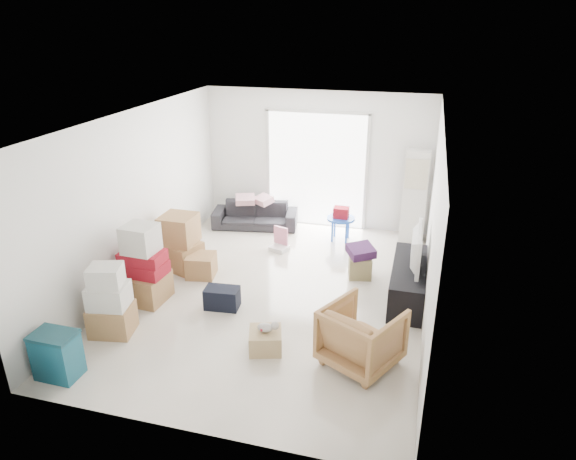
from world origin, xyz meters
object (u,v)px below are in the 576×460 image
(kids_table, at_px, (341,217))
(wood_crate, at_px, (265,340))
(storage_bins, at_px, (57,355))
(ottoman, at_px, (360,267))
(television, at_px, (410,261))
(sofa, at_px, (255,211))
(tv_console, at_px, (408,282))
(ac_tower, at_px, (415,197))
(armchair, at_px, (362,333))

(kids_table, relative_size, wood_crate, 1.61)
(storage_bins, xyz_separation_m, ottoman, (3.11, 3.47, -0.12))
(television, distance_m, storage_bins, 4.91)
(kids_table, bearing_deg, ottoman, -67.93)
(television, height_order, wood_crate, television)
(sofa, bearing_deg, tv_console, -43.68)
(television, bearing_deg, ac_tower, 0.18)
(wood_crate, bearing_deg, television, 47.22)
(ottoman, height_order, kids_table, kids_table)
(sofa, xyz_separation_m, armchair, (2.67, -3.90, 0.10))
(ottoman, distance_m, kids_table, 1.53)
(tv_console, bearing_deg, armchair, -104.85)
(television, relative_size, ottoman, 2.81)
(sofa, bearing_deg, ottoman, -44.21)
(tv_console, distance_m, sofa, 3.79)
(armchair, distance_m, ottoman, 2.32)
(ac_tower, height_order, ottoman, ac_tower)
(tv_console, distance_m, ottoman, 0.94)
(ac_tower, height_order, armchair, ac_tower)
(tv_console, xyz_separation_m, kids_table, (-1.36, 1.89, 0.20))
(armchair, distance_m, storage_bins, 3.63)
(ac_tower, relative_size, wood_crate, 4.26)
(armchair, xyz_separation_m, wood_crate, (-1.22, -0.04, -0.29))
(tv_console, height_order, sofa, sofa)
(armchair, xyz_separation_m, kids_table, (-0.88, 3.68, 0.05))
(television, relative_size, armchair, 1.18)
(sofa, relative_size, wood_crate, 4.10)
(sofa, distance_m, storage_bins, 5.14)
(ottoman, xyz_separation_m, wood_crate, (-0.90, -2.32, -0.04))
(armchair, height_order, ottoman, armchair)
(tv_console, bearing_deg, ottoman, 147.70)
(kids_table, distance_m, wood_crate, 3.75)
(sofa, relative_size, storage_bins, 2.85)
(sofa, distance_m, kids_table, 1.81)
(armchair, height_order, kids_table, armchair)
(ac_tower, height_order, kids_table, ac_tower)
(ottoman, distance_m, wood_crate, 2.49)
(sofa, bearing_deg, ac_tower, -6.99)
(television, distance_m, kids_table, 2.33)
(storage_bins, bearing_deg, tv_console, 37.26)
(ac_tower, height_order, sofa, ac_tower)
(ac_tower, bearing_deg, ottoman, -112.80)
(television, relative_size, wood_crate, 2.46)
(storage_bins, distance_m, kids_table, 5.49)
(armchair, bearing_deg, wood_crate, 29.95)
(television, height_order, ottoman, television)
(tv_console, distance_m, television, 0.34)
(ac_tower, relative_size, ottoman, 4.86)
(television, xyz_separation_m, ottoman, (-0.79, 0.50, -0.43))
(television, xyz_separation_m, kids_table, (-1.36, 1.89, -0.14))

